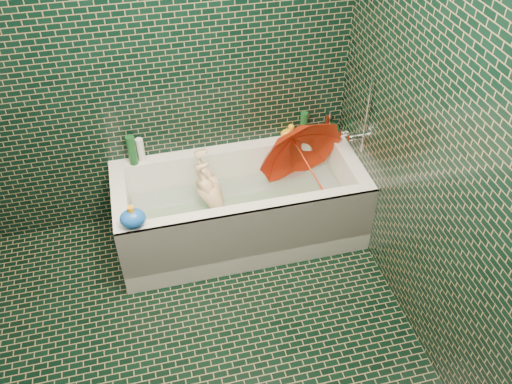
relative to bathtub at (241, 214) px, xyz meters
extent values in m
plane|color=black|center=(-0.45, -1.01, -0.21)|extent=(2.80, 2.80, 0.00)
plane|color=black|center=(-0.45, 0.39, 1.04)|extent=(2.80, 0.00, 2.80)
plane|color=black|center=(0.85, -1.01, 1.04)|extent=(0.00, 2.80, 2.80)
cube|color=white|center=(0.00, 0.02, -0.14)|extent=(1.70, 0.75, 0.15)
cube|color=white|center=(0.00, 0.34, 0.14)|extent=(1.70, 0.10, 0.40)
cube|color=white|center=(0.00, -0.31, 0.14)|extent=(1.70, 0.10, 0.40)
cube|color=white|center=(0.80, 0.02, 0.14)|extent=(0.10, 0.55, 0.40)
cube|color=white|center=(-0.80, 0.02, 0.14)|extent=(0.10, 0.55, 0.40)
cube|color=white|center=(0.00, -0.35, 0.06)|extent=(1.70, 0.02, 0.55)
cube|color=green|center=(0.00, 0.02, -0.06)|extent=(1.35, 0.47, 0.01)
cube|color=silver|center=(0.00, 0.02, 0.09)|extent=(1.48, 0.53, 0.00)
cylinder|color=silver|center=(0.83, 0.02, 0.52)|extent=(0.14, 0.05, 0.05)
cylinder|color=silver|center=(0.75, 0.08, 0.52)|extent=(0.05, 0.04, 0.04)
cylinder|color=silver|center=(0.82, -0.08, 0.74)|extent=(0.01, 0.01, 0.55)
imported|color=beige|center=(-0.16, 0.05, 0.10)|extent=(0.86, 0.44, 0.36)
imported|color=red|center=(0.49, 0.04, 0.32)|extent=(0.88, 0.80, 0.91)
imported|color=white|center=(0.80, 0.35, 0.34)|extent=(0.09, 0.09, 0.23)
imported|color=#5C217D|center=(0.80, 0.36, 0.34)|extent=(0.10, 0.11, 0.17)
imported|color=#14471F|center=(0.78, 0.31, 0.34)|extent=(0.15, 0.15, 0.19)
cylinder|color=#14471F|center=(0.56, 0.36, 0.44)|extent=(0.06, 0.06, 0.20)
cylinder|color=silver|center=(0.74, 0.34, 0.43)|extent=(0.06, 0.06, 0.18)
cylinder|color=#14471F|center=(-0.68, 0.33, 0.45)|extent=(0.07, 0.07, 0.22)
cylinder|color=white|center=(-0.62, 0.35, 0.43)|extent=(0.07, 0.07, 0.17)
ellipsoid|color=#F6A619|center=(0.43, 0.36, 0.38)|extent=(0.12, 0.11, 0.07)
sphere|color=#F6A619|center=(0.47, 0.37, 0.42)|extent=(0.05, 0.05, 0.05)
cone|color=orange|center=(0.49, 0.38, 0.41)|extent=(0.03, 0.03, 0.02)
ellipsoid|color=blue|center=(-0.72, -0.30, 0.40)|extent=(0.19, 0.18, 0.12)
cylinder|color=#F6A619|center=(-0.72, -0.30, 0.48)|extent=(0.04, 0.04, 0.04)
camera|label=1|loc=(-0.57, -2.74, 2.65)|focal=38.00mm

